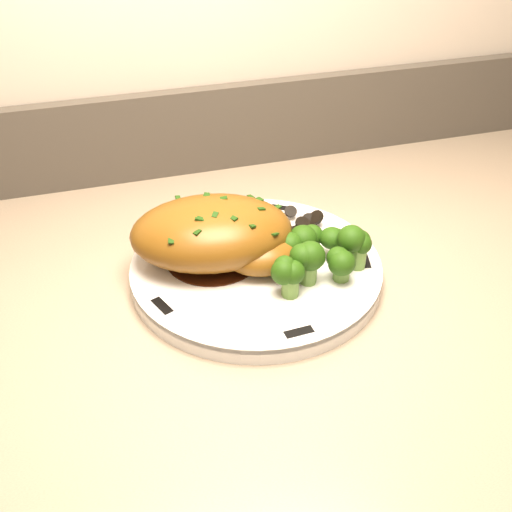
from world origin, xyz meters
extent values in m
cube|color=tan|center=(0.27, 1.67, 0.79)|extent=(1.87, 0.62, 0.03)
cylinder|color=white|center=(0.54, 1.72, 0.82)|extent=(0.30, 0.30, 0.02)
cube|color=black|center=(0.60, 1.82, 0.83)|extent=(0.03, 0.02, 0.00)
cube|color=black|center=(0.46, 1.81, 0.83)|extent=(0.03, 0.03, 0.00)
cube|color=black|center=(0.43, 1.68, 0.83)|extent=(0.02, 0.03, 0.00)
cube|color=black|center=(0.54, 1.60, 0.83)|extent=(0.03, 0.01, 0.00)
cube|color=black|center=(0.65, 1.69, 0.83)|extent=(0.02, 0.03, 0.00)
cylinder|color=#39170A|center=(0.49, 1.74, 0.83)|extent=(0.11, 0.11, 0.00)
ellipsoid|color=brown|center=(0.49, 1.74, 0.86)|extent=(0.19, 0.15, 0.07)
ellipsoid|color=brown|center=(0.54, 1.71, 0.85)|extent=(0.09, 0.07, 0.04)
cube|color=#193B0C|center=(0.44, 1.76, 0.89)|extent=(0.01, 0.01, 0.00)
cube|color=#193B0C|center=(0.46, 1.75, 0.89)|extent=(0.01, 0.01, 0.00)
cube|color=#193B0C|center=(0.48, 1.75, 0.89)|extent=(0.01, 0.01, 0.00)
cube|color=#193B0C|center=(0.51, 1.75, 0.89)|extent=(0.01, 0.01, 0.00)
cube|color=#193B0C|center=(0.53, 1.74, 0.89)|extent=(0.01, 0.01, 0.00)
cube|color=#193B0C|center=(0.55, 1.74, 0.89)|extent=(0.01, 0.01, 0.00)
cylinder|color=black|center=(0.61, 1.76, 0.83)|extent=(0.02, 0.01, 0.01)
cylinder|color=black|center=(0.61, 1.77, 0.83)|extent=(0.02, 0.02, 0.01)
cylinder|color=black|center=(0.61, 1.78, 0.83)|extent=(0.02, 0.02, 0.01)
cylinder|color=black|center=(0.60, 1.78, 0.83)|extent=(0.02, 0.02, 0.01)
cylinder|color=black|center=(0.59, 1.79, 0.83)|extent=(0.02, 0.02, 0.01)
cylinder|color=black|center=(0.58, 1.79, 0.83)|extent=(0.02, 0.02, 0.01)
cylinder|color=black|center=(0.57, 1.78, 0.83)|extent=(0.02, 0.02, 0.01)
cylinder|color=black|center=(0.56, 1.78, 0.83)|extent=(0.03, 0.03, 0.00)
cylinder|color=black|center=(0.55, 1.77, 0.83)|extent=(0.03, 0.02, 0.01)
cylinder|color=black|center=(0.55, 1.76, 0.83)|extent=(0.02, 0.02, 0.02)
cylinder|color=black|center=(0.55, 1.76, 0.83)|extent=(0.03, 0.03, 0.01)
cylinder|color=black|center=(0.56, 1.75, 0.83)|extent=(0.03, 0.03, 0.01)
cylinder|color=black|center=(0.57, 1.75, 0.83)|extent=(0.03, 0.03, 0.01)
cylinder|color=black|center=(0.58, 1.74, 0.83)|extent=(0.03, 0.03, 0.01)
cylinder|color=black|center=(0.59, 1.74, 0.83)|extent=(0.03, 0.02, 0.02)
cylinder|color=black|center=(0.60, 1.75, 0.83)|extent=(0.03, 0.03, 0.02)
cylinder|color=black|center=(0.61, 1.75, 0.83)|extent=(0.03, 0.03, 0.01)
cylinder|color=black|center=(0.61, 1.76, 0.83)|extent=(0.03, 0.03, 0.01)
cylinder|color=olive|center=(0.56, 1.71, 0.84)|extent=(0.02, 0.02, 0.02)
sphere|color=#163507|center=(0.56, 1.71, 0.85)|extent=(0.03, 0.03, 0.03)
cylinder|color=olive|center=(0.60, 1.72, 0.84)|extent=(0.02, 0.02, 0.02)
sphere|color=#163507|center=(0.60, 1.72, 0.85)|extent=(0.03, 0.03, 0.03)
cylinder|color=olive|center=(0.63, 1.70, 0.84)|extent=(0.02, 0.02, 0.02)
sphere|color=#163507|center=(0.63, 1.70, 0.85)|extent=(0.03, 0.03, 0.03)
cylinder|color=olive|center=(0.58, 1.67, 0.84)|extent=(0.02, 0.02, 0.02)
sphere|color=#163507|center=(0.58, 1.67, 0.85)|extent=(0.03, 0.03, 0.03)
cylinder|color=olive|center=(0.62, 1.67, 0.84)|extent=(0.02, 0.02, 0.02)
sphere|color=#163507|center=(0.62, 1.67, 0.85)|extent=(0.03, 0.03, 0.03)
cylinder|color=olive|center=(0.64, 1.68, 0.84)|extent=(0.02, 0.02, 0.02)
sphere|color=#163507|center=(0.64, 1.68, 0.85)|extent=(0.03, 0.03, 0.03)
cylinder|color=olive|center=(0.55, 1.66, 0.84)|extent=(0.02, 0.02, 0.02)
sphere|color=#163507|center=(0.55, 1.66, 0.85)|extent=(0.03, 0.03, 0.03)
camera|label=1|loc=(0.37, 1.17, 1.24)|focal=45.00mm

